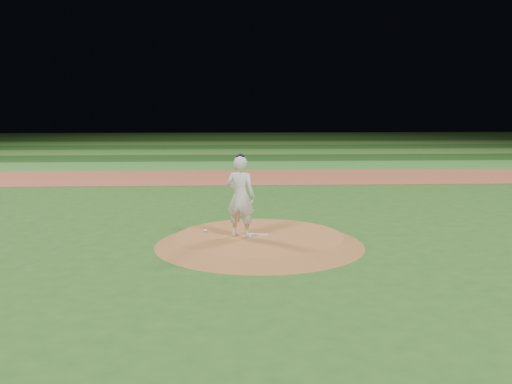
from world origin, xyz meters
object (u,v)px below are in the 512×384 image
at_px(pitchers_mound, 260,240).
at_px(pitching_rubber, 259,234).
at_px(pitcher_on_mound, 241,196).
at_px(rosin_bag, 206,231).

relative_size(pitchers_mound, pitching_rubber, 10.40).
relative_size(pitchers_mound, pitcher_on_mound, 2.53).
xyz_separation_m(pitching_rubber, pitcher_on_mound, (-0.47, -0.17, 1.05)).
bearing_deg(rosin_bag, pitcher_on_mound, -33.45).
bearing_deg(rosin_bag, pitchers_mound, -19.41).
bearing_deg(pitcher_on_mound, pitching_rubber, 19.39).
xyz_separation_m(pitchers_mound, pitching_rubber, (-0.03, 0.05, 0.14)).
bearing_deg(rosin_bag, pitching_rubber, -17.78).
distance_m(pitching_rubber, pitcher_on_mound, 1.17).
bearing_deg(pitchers_mound, pitching_rubber, 115.81).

